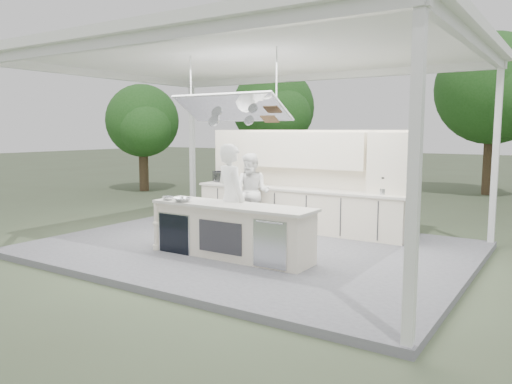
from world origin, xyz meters
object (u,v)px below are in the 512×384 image
Objects in this scene: demo_island at (231,231)px; sous_chef at (252,192)px; back_counter at (297,209)px; head_chef at (231,198)px.

sous_chef is at bearing 114.19° from demo_island.
back_counter is (-0.18, 2.81, 0.00)m from demo_island.
sous_chef is (-0.74, 1.83, -0.13)m from head_chef.
back_counter is 2.54× the size of head_chef.
sous_chef is (-0.97, 2.16, 0.39)m from demo_island.
sous_chef is at bearing -140.72° from back_counter.
back_counter is at bearing -67.43° from head_chef.
head_chef is at bearing 124.49° from demo_island.
head_chef reaches higher than back_counter.
sous_chef is at bearing -44.16° from head_chef.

